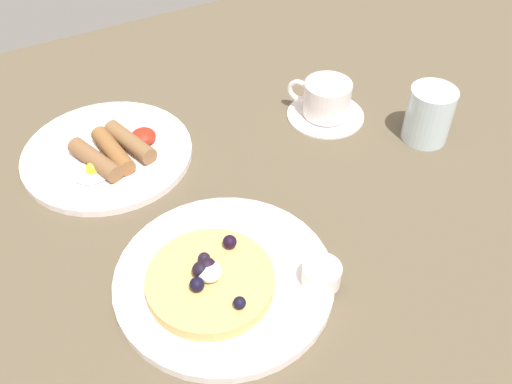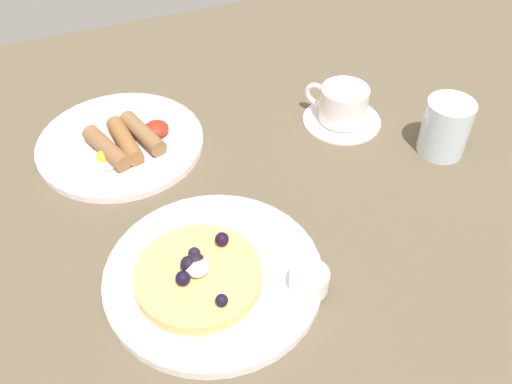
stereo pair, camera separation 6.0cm
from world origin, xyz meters
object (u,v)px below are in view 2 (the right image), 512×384
object	(u,v)px
pancake_plate	(214,275)
water_glass	(446,127)
breakfast_plate	(121,143)
coffee_saucer	(342,120)
syrup_ramekin	(309,280)
coffee_cup	(343,103)

from	to	relation	value
pancake_plate	water_glass	bearing A→B (deg)	14.22
pancake_plate	breakfast_plate	xyz separation A→B (cm)	(-4.81, 28.68, -0.11)
pancake_plate	coffee_saucer	size ratio (longest dim) A/B	2.11
coffee_saucer	breakfast_plate	bearing A→B (deg)	168.12
pancake_plate	coffee_saucer	xyz separation A→B (cm)	(28.81, 21.61, -0.35)
pancake_plate	syrup_ramekin	size ratio (longest dim) A/B	5.74
coffee_saucer	coffee_cup	xyz separation A→B (cm)	(-0.11, 0.13, 3.13)
breakfast_plate	water_glass	distance (cm)	47.72
syrup_ramekin	breakfast_plate	bearing A→B (deg)	112.13
pancake_plate	water_glass	distance (cm)	40.27
breakfast_plate	water_glass	xyz separation A→B (cm)	(43.69, -18.83, 3.68)
water_glass	breakfast_plate	bearing A→B (deg)	156.69
pancake_plate	coffee_saucer	distance (cm)	36.02
breakfast_plate	coffee_cup	size ratio (longest dim) A/B	2.72
coffee_saucer	water_glass	distance (cm)	15.97
pancake_plate	coffee_cup	distance (cm)	36.12
coffee_cup	syrup_ramekin	bearing A→B (deg)	-124.69
coffee_saucer	water_glass	xyz separation A→B (cm)	(10.08, -11.75, 3.92)
breakfast_plate	coffee_cup	distance (cm)	34.34
pancake_plate	breakfast_plate	size ratio (longest dim) A/B	1.05
coffee_cup	water_glass	xyz separation A→B (cm)	(10.18, -11.89, 0.79)
syrup_ramekin	coffee_cup	world-z (taller)	coffee_cup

